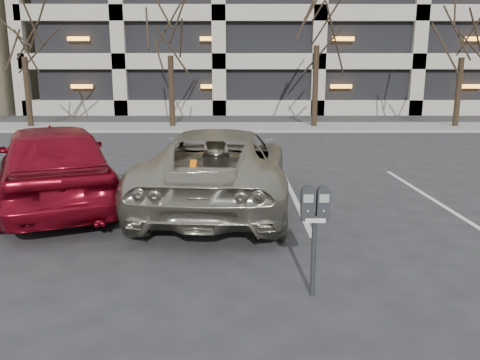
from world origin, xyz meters
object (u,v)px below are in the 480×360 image
(tree_a, at_px, (20,11))
(suv_silver, at_px, (219,167))
(car_red, at_px, (53,164))
(tree_b, at_px, (169,9))
(parking_meter, at_px, (315,214))
(tree_d, at_px, (466,12))

(tree_a, xyz_separation_m, suv_silver, (9.88, -14.40, -4.74))
(tree_a, height_order, car_red, tree_a)
(tree_a, distance_m, tree_b, 7.00)
(suv_silver, bearing_deg, car_red, 4.68)
(tree_b, distance_m, parking_meter, 19.26)
(tree_d, relative_size, car_red, 1.55)
(tree_d, bearing_deg, car_red, -134.62)
(tree_b, distance_m, tree_d, 14.00)
(tree_b, height_order, parking_meter, tree_b)
(suv_silver, bearing_deg, parking_meter, 111.36)
(car_red, bearing_deg, parking_meter, 114.68)
(parking_meter, xyz_separation_m, car_red, (-4.34, 3.81, -0.13))
(tree_d, relative_size, suv_silver, 1.36)
(parking_meter, relative_size, car_red, 0.26)
(tree_a, xyz_separation_m, parking_meter, (11.09, -18.25, -4.53))
(tree_b, bearing_deg, suv_silver, -78.69)
(tree_d, height_order, suv_silver, tree_d)
(parking_meter, bearing_deg, suv_silver, 107.04)
(tree_d, distance_m, parking_meter, 21.25)
(tree_b, relative_size, parking_meter, 6.19)
(tree_d, height_order, car_red, tree_d)
(tree_b, distance_m, suv_silver, 15.46)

